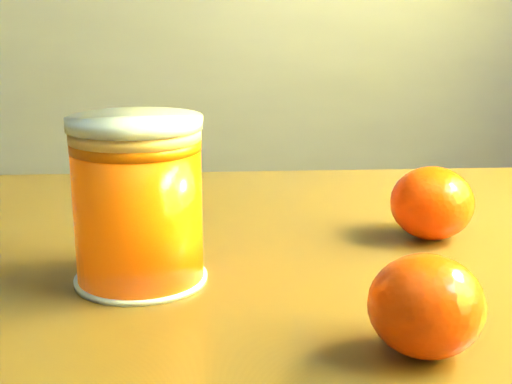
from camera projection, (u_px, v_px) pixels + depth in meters
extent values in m
cube|color=brown|center=(423.00, 297.00, 0.50)|extent=(0.98, 0.75, 0.04)
cylinder|color=#FF5905|center=(138.00, 212.00, 0.47)|extent=(0.08, 0.08, 0.10)
cylinder|color=#FCBC66|center=(135.00, 134.00, 0.45)|extent=(0.08, 0.08, 0.01)
cylinder|color=silver|center=(135.00, 124.00, 0.45)|extent=(0.09, 0.09, 0.01)
ellipsoid|color=#F63C04|center=(426.00, 306.00, 0.37)|extent=(0.08, 0.08, 0.05)
ellipsoid|color=#F63C04|center=(432.00, 203.00, 0.56)|extent=(0.07, 0.07, 0.06)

